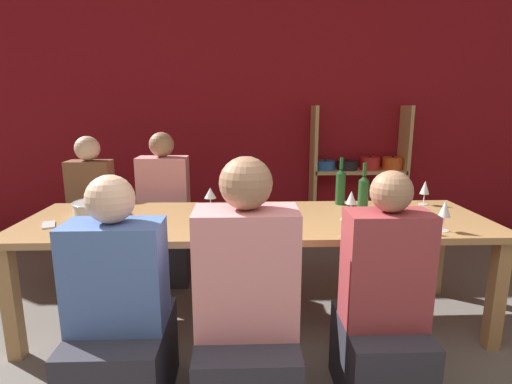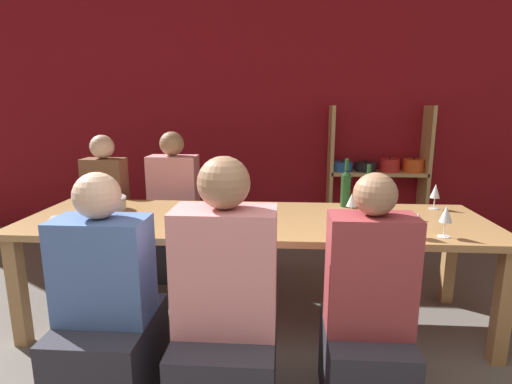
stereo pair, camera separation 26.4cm
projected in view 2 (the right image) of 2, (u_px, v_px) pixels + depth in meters
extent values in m
cube|color=maroon|center=(276.00, 114.00, 4.38)|extent=(8.80, 0.06, 2.70)
cube|color=tan|center=(330.00, 174.00, 4.27)|extent=(0.04, 0.30, 1.44)
cube|color=tan|center=(425.00, 175.00, 4.21)|extent=(0.04, 0.30, 1.44)
cube|color=tan|center=(373.00, 237.00, 4.39)|extent=(0.99, 0.30, 0.04)
cylinder|color=#E0561E|center=(339.00, 230.00, 4.40)|extent=(0.19, 0.19, 0.12)
sphere|color=black|center=(339.00, 224.00, 4.38)|extent=(0.02, 0.02, 0.02)
cylinder|color=gold|center=(385.00, 230.00, 4.36)|extent=(0.22, 0.22, 0.14)
sphere|color=black|center=(385.00, 223.00, 4.35)|extent=(0.02, 0.02, 0.02)
cylinder|color=#E0561E|center=(408.00, 231.00, 4.35)|extent=(0.22, 0.22, 0.12)
sphere|color=black|center=(408.00, 225.00, 4.33)|extent=(0.02, 0.02, 0.02)
cube|color=tan|center=(377.00, 173.00, 4.24)|extent=(0.99, 0.30, 0.04)
cylinder|color=#235BAD|center=(342.00, 166.00, 4.25)|extent=(0.22, 0.22, 0.10)
sphere|color=black|center=(342.00, 161.00, 4.24)|extent=(0.02, 0.02, 0.02)
cylinder|color=black|center=(365.00, 167.00, 4.23)|extent=(0.22, 0.22, 0.10)
sphere|color=black|center=(366.00, 161.00, 4.22)|extent=(0.02, 0.02, 0.02)
cylinder|color=red|center=(389.00, 165.00, 4.21)|extent=(0.21, 0.21, 0.14)
sphere|color=black|center=(390.00, 157.00, 4.20)|extent=(0.02, 0.02, 0.02)
cylinder|color=#E0561E|center=(413.00, 165.00, 4.20)|extent=(0.22, 0.22, 0.13)
sphere|color=black|center=(414.00, 158.00, 4.18)|extent=(0.02, 0.02, 0.02)
cube|color=#AD7F4C|center=(255.00, 221.00, 2.58)|extent=(2.97, 0.89, 0.04)
cube|color=#AD7F4C|center=(18.00, 292.00, 2.39)|extent=(0.08, 0.08, 0.69)
cube|color=#AD7F4C|center=(503.00, 307.00, 2.21)|extent=(0.08, 0.08, 0.69)
cube|color=#AD7F4C|center=(79.00, 249.00, 3.11)|extent=(0.08, 0.08, 0.69)
cube|color=#AD7F4C|center=(449.00, 258.00, 2.92)|extent=(0.08, 0.08, 0.69)
cylinder|color=#B7BABC|center=(103.00, 204.00, 2.75)|extent=(0.30, 0.30, 0.09)
torus|color=#B7BABC|center=(103.00, 198.00, 2.74)|extent=(0.31, 0.31, 0.01)
cylinder|color=#1E4C23|center=(367.00, 197.00, 2.70)|extent=(0.07, 0.07, 0.20)
cone|color=#1E4C23|center=(368.00, 180.00, 2.67)|extent=(0.07, 0.07, 0.03)
cylinder|color=#1E4C23|center=(369.00, 171.00, 2.66)|extent=(0.03, 0.03, 0.09)
cylinder|color=#1E4C23|center=(346.00, 191.00, 2.85)|extent=(0.07, 0.07, 0.23)
cone|color=#1E4C23|center=(346.00, 173.00, 2.82)|extent=(0.07, 0.07, 0.03)
cylinder|color=#1E4C23|center=(347.00, 165.00, 2.81)|extent=(0.03, 0.03, 0.09)
cylinder|color=white|center=(416.00, 237.00, 2.19)|extent=(0.07, 0.07, 0.00)
cylinder|color=white|center=(417.00, 232.00, 2.19)|extent=(0.01, 0.01, 0.06)
cone|color=white|center=(418.00, 220.00, 2.17)|extent=(0.08, 0.08, 0.08)
cylinder|color=white|center=(434.00, 208.00, 2.81)|extent=(0.07, 0.07, 0.00)
cylinder|color=white|center=(434.00, 203.00, 2.80)|extent=(0.01, 0.01, 0.08)
cone|color=white|center=(435.00, 191.00, 2.78)|extent=(0.07, 0.07, 0.10)
cylinder|color=maroon|center=(435.00, 194.00, 2.79)|extent=(0.04, 0.04, 0.04)
cylinder|color=white|center=(384.00, 212.00, 2.71)|extent=(0.07, 0.07, 0.00)
cylinder|color=white|center=(384.00, 208.00, 2.70)|extent=(0.01, 0.01, 0.06)
cone|color=white|center=(385.00, 196.00, 2.68)|extent=(0.08, 0.08, 0.09)
cylinder|color=white|center=(444.00, 236.00, 2.21)|extent=(0.07, 0.07, 0.00)
cylinder|color=white|center=(444.00, 229.00, 2.20)|extent=(0.01, 0.01, 0.08)
cone|color=white|center=(446.00, 214.00, 2.18)|extent=(0.07, 0.07, 0.09)
cylinder|color=beige|center=(446.00, 218.00, 2.19)|extent=(0.04, 0.04, 0.04)
cylinder|color=white|center=(351.00, 219.00, 2.54)|extent=(0.07, 0.07, 0.00)
cylinder|color=white|center=(351.00, 213.00, 2.53)|extent=(0.01, 0.01, 0.08)
cone|color=white|center=(352.00, 200.00, 2.51)|extent=(0.07, 0.07, 0.08)
cylinder|color=beige|center=(352.00, 203.00, 2.52)|extent=(0.04, 0.04, 0.03)
cylinder|color=white|center=(338.00, 239.00, 2.17)|extent=(0.06, 0.06, 0.00)
cylinder|color=white|center=(339.00, 230.00, 2.16)|extent=(0.01, 0.01, 0.09)
cone|color=white|center=(339.00, 215.00, 2.14)|extent=(0.07, 0.07, 0.08)
cylinder|color=maroon|center=(339.00, 219.00, 2.15)|extent=(0.04, 0.04, 0.03)
cylinder|color=white|center=(213.00, 209.00, 2.80)|extent=(0.06, 0.06, 0.00)
cylinder|color=white|center=(213.00, 203.00, 2.79)|extent=(0.01, 0.01, 0.08)
cone|color=white|center=(212.00, 192.00, 2.77)|extent=(0.08, 0.08, 0.07)
cylinder|color=beige|center=(212.00, 194.00, 2.78)|extent=(0.05, 0.05, 0.03)
cube|color=silver|center=(56.00, 219.00, 2.54)|extent=(0.12, 0.17, 0.01)
cube|color=#2D2D38|center=(227.00, 369.00, 1.89)|extent=(0.45, 0.57, 0.43)
cube|color=pink|center=(225.00, 270.00, 1.78)|extent=(0.45, 0.25, 0.57)
sphere|color=#9E7556|center=(224.00, 183.00, 1.70)|extent=(0.23, 0.23, 0.23)
cube|color=#2D2D38|center=(176.00, 249.00, 3.46)|extent=(0.40, 0.50, 0.44)
cube|color=pink|center=(174.00, 191.00, 3.35)|extent=(0.40, 0.22, 0.60)
sphere|color=#9E7556|center=(172.00, 144.00, 3.27)|extent=(0.20, 0.20, 0.20)
cube|color=#2D2D38|center=(111.00, 355.00, 2.00)|extent=(0.44, 0.55, 0.42)
cube|color=#4C70B7|center=(103.00, 269.00, 1.90)|extent=(0.44, 0.24, 0.50)
sphere|color=beige|center=(97.00, 196.00, 1.83)|extent=(0.22, 0.22, 0.22)
cube|color=#2D2D38|center=(110.00, 245.00, 3.49)|extent=(0.34, 0.43, 0.49)
cube|color=brown|center=(105.00, 189.00, 3.38)|extent=(0.34, 0.19, 0.51)
sphere|color=beige|center=(102.00, 147.00, 3.30)|extent=(0.20, 0.20, 0.20)
cube|color=#2D2D38|center=(364.00, 368.00, 1.90)|extent=(0.38, 0.48, 0.42)
cube|color=#99383D|center=(370.00, 274.00, 1.80)|extent=(0.38, 0.21, 0.55)
sphere|color=#9E7556|center=(375.00, 194.00, 1.72)|extent=(0.19, 0.19, 0.19)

